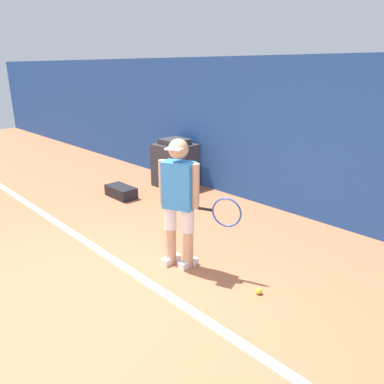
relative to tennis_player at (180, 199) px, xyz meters
The scene contains 7 objects.
ground_plane 1.43m from the tennis_player, 94.02° to the right, with size 24.00×24.00×0.00m, color #B76642.
back_wall 2.44m from the tennis_player, 91.95° to the left, with size 24.00×0.10×2.38m.
court_baseline 0.97m from the tennis_player, 98.96° to the right, with size 21.60×0.10×0.01m.
tennis_player is the anchor object (origin of this frame).
tennis_ball 1.28m from the tennis_player, 10.31° to the left, with size 0.07×0.07×0.07m.
covered_chair 3.12m from the tennis_player, 140.17° to the left, with size 0.67×0.66×0.92m.
equipment_bag 2.77m from the tennis_player, 161.66° to the left, with size 0.60×0.31×0.20m.
Camera 1 is at (3.01, -1.42, 2.22)m, focal length 35.00 mm.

